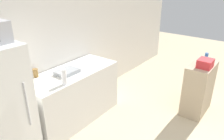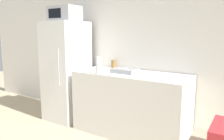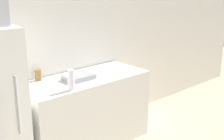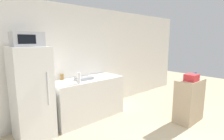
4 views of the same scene
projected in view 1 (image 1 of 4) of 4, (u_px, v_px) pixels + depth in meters
wall_back at (57, 45)px, 3.77m from camera, size 8.00×0.06×2.60m
refrigerator at (1, 110)px, 2.74m from camera, size 0.63×0.68×1.70m
counter at (73, 96)px, 3.82m from camera, size 1.68×0.70×0.93m
sink_basin at (67, 72)px, 3.55m from camera, size 0.36×0.26×0.06m
bottle_tall at (64, 77)px, 3.16m from camera, size 0.08×0.08×0.24m
bottle_short at (36, 73)px, 3.42m from camera, size 0.08×0.08×0.14m
shelf_cabinet at (198, 88)px, 4.04m from camera, size 0.72×0.39×0.96m
basket at (205, 63)px, 3.71m from camera, size 0.27×0.23×0.15m
jar at (206, 56)px, 4.05m from camera, size 0.06×0.06×0.13m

